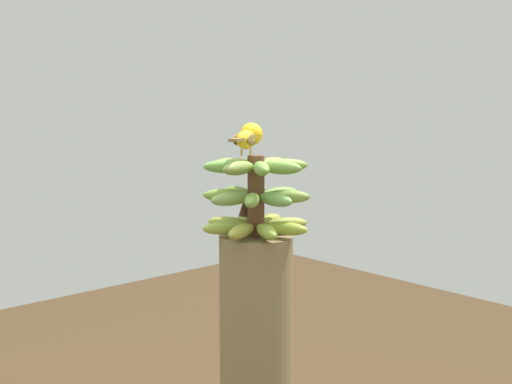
% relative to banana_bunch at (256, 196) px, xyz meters
% --- Properties ---
extents(banana_bunch, '(0.31, 0.31, 0.23)m').
position_rel_banana_bunch_xyz_m(banana_bunch, '(0.00, 0.00, 0.00)').
color(banana_bunch, brown).
rests_on(banana_bunch, banana_tree).
extents(perched_bird, '(0.20, 0.13, 0.09)m').
position_rel_banana_bunch_xyz_m(perched_bird, '(-0.00, 0.03, 0.17)').
color(perched_bird, '#C68933').
rests_on(perched_bird, banana_bunch).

